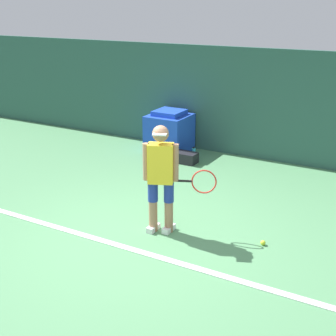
% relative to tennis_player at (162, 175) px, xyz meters
% --- Properties ---
extents(ground_plane, '(24.00, 24.00, 0.00)m').
position_rel_tennis_player_xyz_m(ground_plane, '(-0.17, -0.25, -0.84)').
color(ground_plane, '#518C5B').
extents(back_wall, '(24.00, 0.10, 2.21)m').
position_rel_tennis_player_xyz_m(back_wall, '(-0.17, 3.82, 0.26)').
color(back_wall, '#2D564C').
rests_on(back_wall, ground_plane).
extents(court_baseline, '(21.60, 0.10, 0.01)m').
position_rel_tennis_player_xyz_m(court_baseline, '(-0.17, -0.66, -0.84)').
color(court_baseline, white).
rests_on(court_baseline, ground_plane).
extents(tennis_player, '(0.92, 0.49, 1.53)m').
position_rel_tennis_player_xyz_m(tennis_player, '(0.00, 0.00, 0.00)').
color(tennis_player, '#A37556').
rests_on(tennis_player, ground_plane).
extents(tennis_ball, '(0.07, 0.07, 0.07)m').
position_rel_tennis_player_xyz_m(tennis_ball, '(1.37, 0.31, -0.81)').
color(tennis_ball, '#D1E533').
rests_on(tennis_ball, ground_plane).
extents(covered_chair, '(0.83, 0.83, 0.90)m').
position_rel_tennis_player_xyz_m(covered_chair, '(-1.73, 3.30, -0.42)').
color(covered_chair, blue).
rests_on(covered_chair, ground_plane).
extents(equipment_bag, '(0.67, 0.30, 0.21)m').
position_rel_tennis_player_xyz_m(equipment_bag, '(-1.18, 2.80, -0.74)').
color(equipment_bag, black).
rests_on(equipment_bag, ground_plane).
extents(water_bottle, '(0.08, 0.08, 0.24)m').
position_rel_tennis_player_xyz_m(water_bottle, '(-1.07, 3.14, -0.73)').
color(water_bottle, '#33ADD6').
rests_on(water_bottle, ground_plane).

